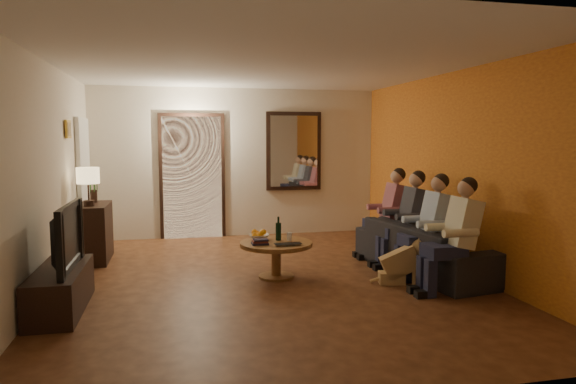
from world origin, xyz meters
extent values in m
cube|color=#432212|center=(0.00, 0.00, 0.00)|extent=(5.00, 6.00, 0.01)
cube|color=white|center=(0.00, 0.00, 2.60)|extent=(5.00, 6.00, 0.01)
cube|color=beige|center=(0.00, 3.00, 1.30)|extent=(5.00, 0.02, 2.60)
cube|color=beige|center=(0.00, -3.00, 1.30)|extent=(5.00, 0.02, 2.60)
cube|color=beige|center=(-2.50, 0.00, 1.30)|extent=(0.02, 6.00, 2.60)
cube|color=beige|center=(2.50, 0.00, 1.30)|extent=(0.02, 6.00, 2.60)
cube|color=#BB581F|center=(2.49, 0.00, 1.30)|extent=(0.01, 6.00, 2.60)
cube|color=#FFE0A5|center=(-0.80, 2.98, 1.05)|extent=(1.00, 0.06, 2.10)
cube|color=black|center=(-0.80, 2.97, 1.05)|extent=(1.12, 0.04, 2.22)
cube|color=silver|center=(-0.55, 2.98, 0.90)|extent=(0.45, 0.03, 1.70)
cube|color=black|center=(1.00, 2.96, 1.50)|extent=(1.00, 0.05, 1.40)
cube|color=white|center=(1.00, 2.93, 1.50)|extent=(0.86, 0.02, 1.26)
cube|color=white|center=(-2.46, 2.30, 1.02)|extent=(0.06, 0.85, 2.04)
cube|color=#B28C33|center=(-2.47, 1.30, 1.85)|extent=(0.03, 0.28, 0.24)
cube|color=brown|center=(-2.46, 1.30, 1.85)|extent=(0.01, 0.22, 0.18)
cube|color=black|center=(-2.25, 1.54, 0.40)|extent=(0.45, 0.91, 0.81)
cube|color=black|center=(-2.25, -0.63, 0.22)|extent=(0.45, 1.29, 0.43)
imported|color=black|center=(-2.25, -0.63, 0.76)|extent=(1.13, 0.15, 0.65)
imported|color=black|center=(2.05, -0.05, 0.32)|extent=(2.29, 1.19, 0.64)
cylinder|color=brown|center=(0.11, 0.11, 0.23)|extent=(1.10, 1.10, 0.45)
imported|color=white|center=(-0.07, 0.33, 0.48)|extent=(0.26, 0.26, 0.06)
cylinder|color=silver|center=(0.29, 0.16, 0.50)|extent=(0.06, 0.06, 0.10)
imported|color=black|center=(0.21, -0.17, 0.46)|extent=(0.33, 0.22, 0.03)
camera|label=1|loc=(-1.11, -6.02, 1.73)|focal=32.00mm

